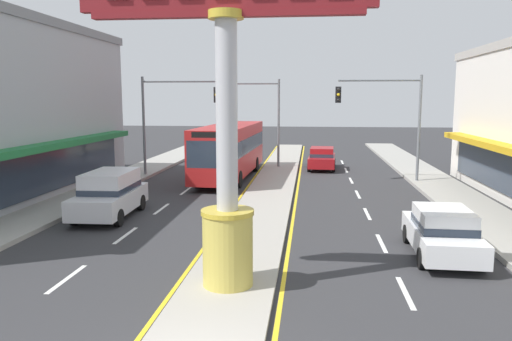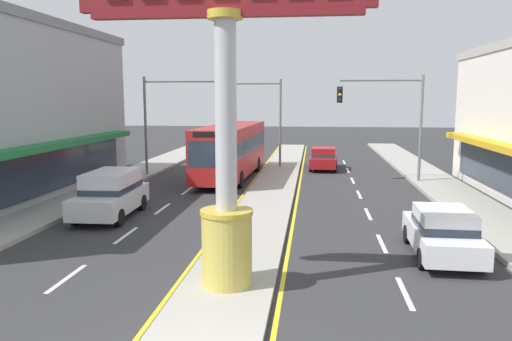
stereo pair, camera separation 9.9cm
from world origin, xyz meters
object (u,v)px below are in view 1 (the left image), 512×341
(traffic_light_median_far, at_px, (257,108))
(traffic_light_right_side, at_px, (388,110))
(traffic_light_left_side, at_px, (171,109))
(sedan_far_right_lane, at_px, (442,232))
(suv_near_right_lane, at_px, (110,194))
(bus_mid_left_lane, at_px, (230,148))
(district_sign, at_px, (227,125))
(sedan_near_left_lane, at_px, (322,158))

(traffic_light_median_far, bearing_deg, traffic_light_right_side, -33.82)
(traffic_light_left_side, distance_m, sedan_far_right_lane, 19.45)
(traffic_light_right_side, distance_m, suv_near_right_lane, 16.33)
(traffic_light_right_side, xyz_separation_m, bus_mid_left_lane, (-9.31, 0.95, -2.38))
(traffic_light_left_side, distance_m, bus_mid_left_lane, 4.32)
(suv_near_right_lane, bearing_deg, sedan_far_right_lane, -17.73)
(sedan_far_right_lane, bearing_deg, district_sign, -150.78)
(district_sign, xyz_separation_m, traffic_light_left_side, (-6.45, 17.84, -0.00))
(traffic_light_left_side, xyz_separation_m, suv_near_right_lane, (0.28, -10.46, -3.26))
(traffic_light_right_side, height_order, suv_near_right_lane, traffic_light_right_side)
(bus_mid_left_lane, bearing_deg, traffic_light_left_side, -174.61)
(sedan_near_left_lane, relative_size, bus_mid_left_lane, 0.39)
(sedan_near_left_lane, bearing_deg, suv_near_right_lane, -120.78)
(traffic_light_median_far, xyz_separation_m, sedan_far_right_lane, (7.83, -19.23, -3.41))
(traffic_light_median_far, distance_m, bus_mid_left_lane, 5.20)
(suv_near_right_lane, distance_m, sedan_far_right_lane, 12.94)
(district_sign, height_order, suv_near_right_lane, district_sign)
(traffic_light_right_side, height_order, sedan_near_left_lane, traffic_light_right_side)
(traffic_light_left_side, distance_m, sedan_near_left_lane, 10.98)
(suv_near_right_lane, height_order, sedan_far_right_lane, suv_near_right_lane)
(traffic_light_right_side, bearing_deg, suv_near_right_lane, -142.03)
(traffic_light_median_far, distance_m, suv_near_right_lane, 16.25)
(district_sign, xyz_separation_m, suv_near_right_lane, (-6.16, 7.39, -3.26))
(traffic_light_left_side, height_order, sedan_far_right_lane, traffic_light_left_side)
(traffic_light_left_side, height_order, traffic_light_right_side, same)
(traffic_light_left_side, distance_m, traffic_light_median_far, 6.79)
(sedan_near_left_lane, bearing_deg, bus_mid_left_lane, -142.71)
(traffic_light_left_side, relative_size, sedan_far_right_lane, 1.43)
(traffic_light_left_side, bearing_deg, suv_near_right_lane, -88.45)
(traffic_light_left_side, xyz_separation_m, sedan_far_right_lane, (12.61, -14.40, -3.46))
(traffic_light_right_side, bearing_deg, traffic_light_median_far, 146.18)
(traffic_light_median_far, bearing_deg, sedan_far_right_lane, -67.83)
(traffic_light_left_side, xyz_separation_m, sedan_near_left_lane, (9.31, 4.70, -3.46))
(traffic_light_left_side, height_order, traffic_light_median_far, same)
(bus_mid_left_lane, bearing_deg, traffic_light_right_side, -5.82)
(bus_mid_left_lane, bearing_deg, suv_near_right_lane, -107.01)
(traffic_light_left_side, xyz_separation_m, traffic_light_median_far, (4.77, 4.83, -0.05))
(traffic_light_left_side, height_order, sedan_near_left_lane, traffic_light_left_side)
(district_sign, distance_m, bus_mid_left_lane, 18.56)
(traffic_light_median_far, bearing_deg, suv_near_right_lane, -106.38)
(traffic_light_left_side, bearing_deg, sedan_near_left_lane, 26.77)
(sedan_far_right_lane, xyz_separation_m, bus_mid_left_lane, (-9.02, 14.73, 1.08))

